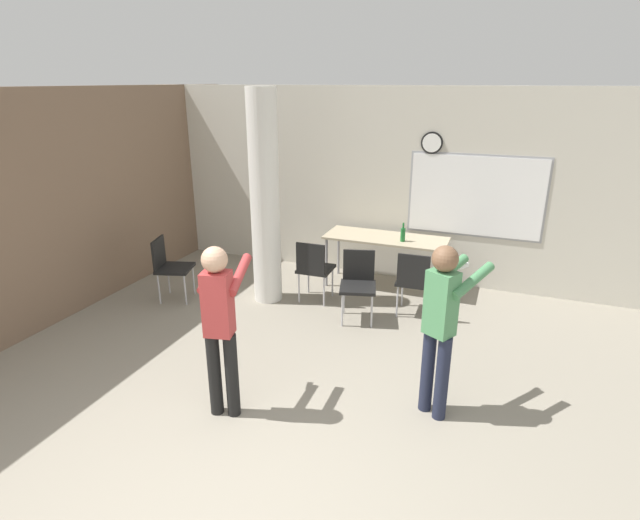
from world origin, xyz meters
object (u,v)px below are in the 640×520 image
bottle_on_table (403,234)px  chair_table_right (414,279)px  folding_table (386,241)px  person_playing_side (442,319)px  person_playing_front (220,319)px  chair_table_left (314,266)px  chair_table_front (358,281)px  chair_by_left_wall (169,264)px

bottle_on_table → chair_table_right: 0.83m
folding_table → person_playing_side: person_playing_side is taller
chair_table_right → person_playing_front: (-1.19, -2.59, 0.43)m
chair_table_right → person_playing_side: person_playing_side is taller
bottle_on_table → chair_table_left: size_ratio=0.30×
bottle_on_table → person_playing_side: person_playing_side is taller
chair_table_front → person_playing_front: person_playing_front is taller
chair_by_left_wall → person_playing_side: person_playing_side is taller
chair_table_right → chair_table_front: size_ratio=1.00×
chair_table_front → person_playing_side: bearing=-52.5°
folding_table → chair_table_left: size_ratio=1.98×
folding_table → chair_table_left: 1.16m
chair_table_left → chair_by_left_wall: 1.97m
chair_table_left → chair_table_right: bearing=2.1°
bottle_on_table → folding_table: bearing=157.3°
person_playing_front → folding_table: bearing=79.7°
chair_by_left_wall → person_playing_side: bearing=-18.0°
folding_table → chair_table_front: size_ratio=1.98×
chair_table_right → chair_table_left: same height
folding_table → chair_by_left_wall: chair_by_left_wall is taller
chair_table_front → person_playing_front: (-0.55, -2.27, 0.43)m
chair_table_left → person_playing_front: (0.15, -2.54, 0.43)m
chair_table_right → folding_table: bearing=125.9°
chair_table_right → bottle_on_table: bearing=114.7°
bottle_on_table → chair_by_left_wall: bottle_on_table is taller
folding_table → person_playing_side: (1.16, -2.70, 0.24)m
chair_table_right → person_playing_side: (0.58, -1.91, 0.44)m
chair_table_front → person_playing_front: 2.37m
folding_table → person_playing_side: 2.95m
chair_table_right → person_playing_front: bearing=-114.6°
chair_table_left → person_playing_side: bearing=-44.0°
folding_table → bottle_on_table: bottle_on_table is taller
chair_table_front → person_playing_front: size_ratio=0.54×
chair_table_right → chair_by_left_wall: bearing=-168.0°
bottle_on_table → chair_table_front: size_ratio=0.30×
person_playing_front → chair_table_left: bearing=93.5°
chair_table_left → chair_table_front: size_ratio=1.00×
chair_by_left_wall → person_playing_side: (3.79, -1.23, 0.44)m
chair_table_left → person_playing_side: size_ratio=0.54×
chair_table_front → chair_table_left: bearing=159.0°
folding_table → chair_by_left_wall: bearing=-150.7°
chair_table_front → person_playing_front: bearing=-103.6°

